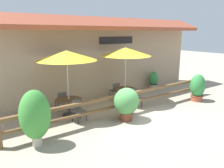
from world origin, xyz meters
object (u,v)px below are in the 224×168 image
object	(u,v)px
patio_umbrella_middle	(126,52)
chair_middle_streetside	(135,97)
potted_plant_tall_tropical	(153,80)
chair_near_wallside	(61,100)
potted_plant_entrance_palm	(198,87)
dining_table_middle	(125,91)
chair_near_streetside	(78,109)
chair_middle_wallside	(115,90)
patio_umbrella_near	(67,56)
potted_plant_small_flowering	(35,116)
potted_plant_corner_fern	(126,102)
dining_table_near	(69,102)

from	to	relation	value
patio_umbrella_middle	chair_middle_streetside	distance (m)	2.21
potted_plant_tall_tropical	chair_middle_streetside	bearing A→B (deg)	-148.81
chair_near_wallside	potted_plant_entrance_palm	distance (m)	6.76
patio_umbrella_middle	dining_table_middle	bearing A→B (deg)	0.00
chair_near_streetside	chair_middle_streetside	world-z (taller)	same
chair_middle_streetside	potted_plant_entrance_palm	distance (m)	3.38
dining_table_middle	chair_middle_wallside	bearing A→B (deg)	90.76
patio_umbrella_near	potted_plant_tall_tropical	world-z (taller)	patio_umbrella_near
chair_middle_wallside	potted_plant_tall_tropical	bearing A→B (deg)	-163.54
dining_table_middle	chair_middle_streetside	distance (m)	0.82
chair_near_wallside	potted_plant_small_flowering	distance (m)	3.25
potted_plant_entrance_palm	potted_plant_corner_fern	world-z (taller)	potted_plant_entrance_palm
potted_plant_entrance_palm	potted_plant_corner_fern	distance (m)	4.54
patio_umbrella_middle	potted_plant_small_flowering	world-z (taller)	patio_umbrella_middle
potted_plant_corner_fern	potted_plant_tall_tropical	size ratio (longest dim) A/B	1.24
dining_table_middle	chair_middle_wallside	size ratio (longest dim) A/B	1.28
potted_plant_small_flowering	potted_plant_corner_fern	bearing A→B (deg)	-0.08
patio_umbrella_near	chair_middle_wallside	world-z (taller)	patio_umbrella_near
chair_near_wallside	chair_middle_streetside	bearing A→B (deg)	155.22
patio_umbrella_middle	chair_middle_streetside	size ratio (longest dim) A/B	3.27
potted_plant_entrance_palm	potted_plant_tall_tropical	distance (m)	3.09
patio_umbrella_middle	patio_umbrella_near	bearing A→B (deg)	-179.91
potted_plant_corner_fern	chair_middle_wallside	bearing A→B (deg)	62.21
chair_near_wallside	potted_plant_entrance_palm	world-z (taller)	potted_plant_entrance_palm
dining_table_near	chair_near_wallside	size ratio (longest dim) A/B	1.28
potted_plant_small_flowering	potted_plant_tall_tropical	bearing A→B (deg)	20.01
chair_middle_wallside	potted_plant_tall_tropical	distance (m)	3.19
potted_plant_tall_tropical	dining_table_middle	bearing A→B (deg)	-160.42
chair_middle_wallside	potted_plant_small_flowering	xyz separation A→B (m)	(-4.92, -2.64, 0.52)
chair_near_streetside	dining_table_middle	bearing A→B (deg)	3.73
dining_table_near	chair_near_streetside	xyz separation A→B (m)	(0.03, -0.78, -0.10)
dining_table_near	chair_near_streetside	distance (m)	0.79
patio_umbrella_near	potted_plant_entrance_palm	bearing A→B (deg)	-17.61
patio_umbrella_near	dining_table_near	bearing A→B (deg)	-45.00
potted_plant_entrance_palm	chair_middle_streetside	bearing A→B (deg)	160.18
dining_table_middle	potted_plant_entrance_palm	xyz separation A→B (m)	(3.13, -1.96, 0.14)
chair_middle_streetside	potted_plant_tall_tropical	distance (m)	3.75
dining_table_near	dining_table_middle	size ratio (longest dim) A/B	1.00
chair_near_streetside	potted_plant_tall_tropical	size ratio (longest dim) A/B	0.79
chair_near_streetside	patio_umbrella_near	bearing A→B (deg)	81.38
dining_table_near	chair_near_streetside	world-z (taller)	chair_near_streetside
dining_table_near	potted_plant_small_flowering	xyz separation A→B (m)	(-1.90, -1.82, 0.42)
dining_table_middle	dining_table_near	bearing A→B (deg)	-179.91
dining_table_near	chair_middle_streetside	distance (m)	3.10
dining_table_near	dining_table_middle	xyz separation A→B (m)	(3.03, 0.00, 0.00)
potted_plant_small_flowering	potted_plant_tall_tropical	world-z (taller)	potted_plant_small_flowering
patio_umbrella_middle	potted_plant_entrance_palm	bearing A→B (deg)	-32.06
chair_middle_streetside	potted_plant_corner_fern	distance (m)	1.72
dining_table_middle	potted_plant_small_flowering	distance (m)	5.27
dining_table_near	potted_plant_tall_tropical	size ratio (longest dim) A/B	1.01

